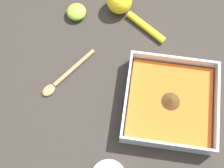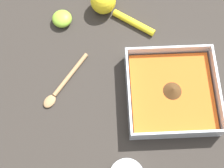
{
  "view_description": "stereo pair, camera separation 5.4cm",
  "coord_description": "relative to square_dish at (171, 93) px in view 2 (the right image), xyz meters",
  "views": [
    {
      "loc": [
        0.27,
        -0.09,
        0.81
      ],
      "look_at": [
        -0.02,
        -0.13,
        0.03
      ],
      "focal_mm": 50.0,
      "sensor_mm": 36.0,
      "label": 1
    },
    {
      "loc": [
        0.28,
        -0.15,
        0.81
      ],
      "look_at": [
        -0.02,
        -0.13,
        0.03
      ],
      "focal_mm": 50.0,
      "sensor_mm": 36.0,
      "label": 2
    }
  ],
  "objects": [
    {
      "name": "ground_plane",
      "position": [
        -0.01,
        -0.03,
        -0.02
      ],
      "size": [
        4.0,
        4.0,
        0.0
      ],
      "primitive_type": "plane",
      "color": "#332D28"
    },
    {
      "name": "square_dish",
      "position": [
        0.0,
        0.0,
        0.0
      ],
      "size": [
        0.24,
        0.24,
        0.06
      ],
      "color": "silver",
      "rests_on": "ground_plane"
    },
    {
      "name": "lemon_squeezer",
      "position": [
        -0.28,
        -0.16,
        0.02
      ],
      "size": [
        0.14,
        0.19,
        0.08
      ],
      "rotation": [
        0.0,
        0.0,
        4.11
      ],
      "color": "yellow",
      "rests_on": "ground_plane"
    },
    {
      "name": "lemon_half",
      "position": [
        -0.25,
        -0.3,
        -0.0
      ],
      "size": [
        0.06,
        0.06,
        0.03
      ],
      "color": "#93CC38",
      "rests_on": "ground_plane"
    },
    {
      "name": "wooden_spoon",
      "position": [
        -0.04,
        -0.29,
        -0.01
      ],
      "size": [
        0.16,
        0.13,
        0.01
      ],
      "rotation": [
        0.0,
        0.0,
        5.64
      ],
      "color": "tan",
      "rests_on": "ground_plane"
    }
  ]
}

